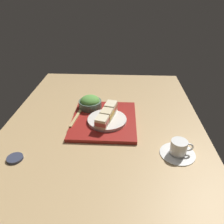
# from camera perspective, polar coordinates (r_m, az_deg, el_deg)

# --- Properties ---
(ground_plane) EXTENTS (1.40, 1.00, 0.03)m
(ground_plane) POSITION_cam_1_polar(r_m,az_deg,el_deg) (1.14, -2.13, -3.76)
(ground_plane) COLOR tan
(serving_tray) EXTENTS (0.37, 0.33, 0.02)m
(serving_tray) POSITION_cam_1_polar(r_m,az_deg,el_deg) (1.15, -1.84, -2.06)
(serving_tray) COLOR maroon
(serving_tray) RESTS_ON ground_plane
(sandwich_plate) EXTENTS (0.20, 0.20, 0.02)m
(sandwich_plate) POSITION_cam_1_polar(r_m,az_deg,el_deg) (1.12, -1.27, -2.05)
(sandwich_plate) COLOR silver
(sandwich_plate) RESTS_ON serving_tray
(sandwich_near) EXTENTS (0.08, 0.07, 0.06)m
(sandwich_near) POSITION_cam_1_polar(r_m,az_deg,el_deg) (1.15, -0.29, 1.09)
(sandwich_near) COLOR beige
(sandwich_near) RESTS_ON sandwich_plate
(sandwich_middle) EXTENTS (0.09, 0.07, 0.05)m
(sandwich_middle) POSITION_cam_1_polar(r_m,az_deg,el_deg) (1.10, -1.29, -0.58)
(sandwich_middle) COLOR beige
(sandwich_middle) RESTS_ON sandwich_plate
(sandwich_far) EXTENTS (0.08, 0.07, 0.05)m
(sandwich_far) POSITION_cam_1_polar(r_m,az_deg,el_deg) (1.05, -2.38, -2.39)
(sandwich_far) COLOR beige
(sandwich_far) RESTS_ON sandwich_plate
(salad_bowl) EXTENTS (0.13, 0.13, 0.07)m
(salad_bowl) POSITION_cam_1_polar(r_m,az_deg,el_deg) (1.24, -5.62, 2.42)
(salad_bowl) COLOR #4C6051
(salad_bowl) RESTS_ON serving_tray
(chopsticks_pair) EXTENTS (0.18, 0.04, 0.01)m
(chopsticks_pair) POSITION_cam_1_polar(r_m,az_deg,el_deg) (1.16, -9.15, -1.35)
(chopsticks_pair) COLOR tan
(chopsticks_pair) RESTS_ON serving_tray
(coffee_cup) EXTENTS (0.15, 0.15, 0.07)m
(coffee_cup) POSITION_cam_1_polar(r_m,az_deg,el_deg) (0.98, 16.66, -9.09)
(coffee_cup) COLOR white
(coffee_cup) RESTS_ON ground_plane
(small_sauce_dish) EXTENTS (0.07, 0.07, 0.01)m
(small_sauce_dish) POSITION_cam_1_polar(r_m,az_deg,el_deg) (1.01, -23.57, -10.80)
(small_sauce_dish) COLOR #33384C
(small_sauce_dish) RESTS_ON ground_plane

